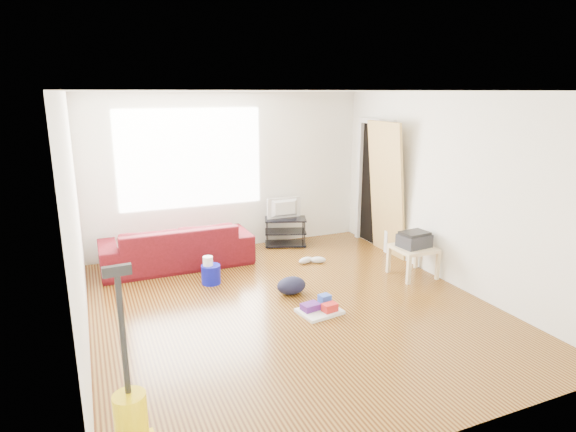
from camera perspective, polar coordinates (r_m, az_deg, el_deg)
name	(u,v)px	position (r m, az deg, el deg)	size (l,w,h in m)	color
room	(292,201)	(5.61, 0.48, 1.73)	(4.51, 5.01, 2.51)	#421D08
sofa	(178,265)	(7.34, -12.89, -5.73)	(2.15, 0.84, 0.63)	#3D090D
tv_stand	(285,231)	(8.00, -0.31, -1.84)	(0.77, 0.59, 0.46)	black
tv	(285,208)	(7.90, -0.31, 0.90)	(0.59, 0.08, 0.34)	black
side_table	(413,251)	(6.88, 14.64, -4.07)	(0.53, 0.53, 0.43)	#DDCA7D
printer	(414,239)	(6.82, 14.74, -2.71)	(0.44, 0.35, 0.21)	#27272C
bucket	(211,283)	(6.60, -9.07, -7.87)	(0.26, 0.26, 0.26)	#0A0FAC
toilet_paper	(208,270)	(6.54, -9.43, -6.34)	(0.13, 0.13, 0.12)	white
cleaning_tray	(320,308)	(5.71, 3.82, -10.84)	(0.52, 0.44, 0.17)	white
backpack	(291,293)	(6.22, 0.40, -9.14)	(0.39, 0.31, 0.21)	black
sneakers	(312,260)	(7.24, 2.83, -5.25)	(0.44, 0.22, 0.10)	silver
door_panel	(383,253)	(7.83, 11.20, -4.35)	(0.04, 0.83, 2.08)	tan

